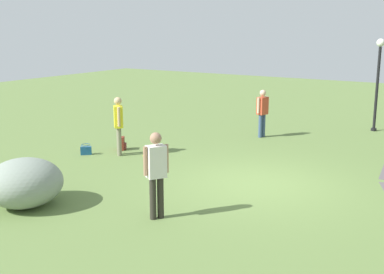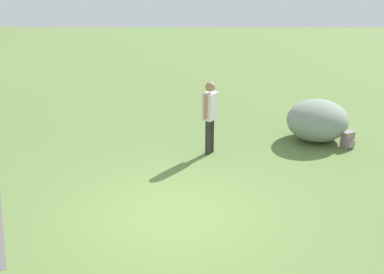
# 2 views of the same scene
# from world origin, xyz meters

# --- Properties ---
(ground_plane) EXTENTS (48.00, 48.00, 0.00)m
(ground_plane) POSITION_xyz_m (0.00, 0.00, 0.00)
(ground_plane) COLOR #5F793E
(lawn_boulder) EXTENTS (2.04, 1.99, 1.03)m
(lawn_boulder) POSITION_xyz_m (3.98, -3.46, 0.51)
(lawn_boulder) COLOR gray
(lawn_boulder) RESTS_ON ground
(man_near_boulder) EXTENTS (0.46, 0.39, 1.73)m
(man_near_boulder) POSITION_xyz_m (3.05, -0.74, 1.01)
(man_near_boulder) COLOR #2C2922
(man_near_boulder) RESTS_ON ground
(backpack_by_boulder) EXTENTS (0.35, 0.34, 0.40)m
(backpack_by_boulder) POSITION_xyz_m (3.46, -4.12, 0.19)
(backpack_by_boulder) COLOR gray
(backpack_by_boulder) RESTS_ON ground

